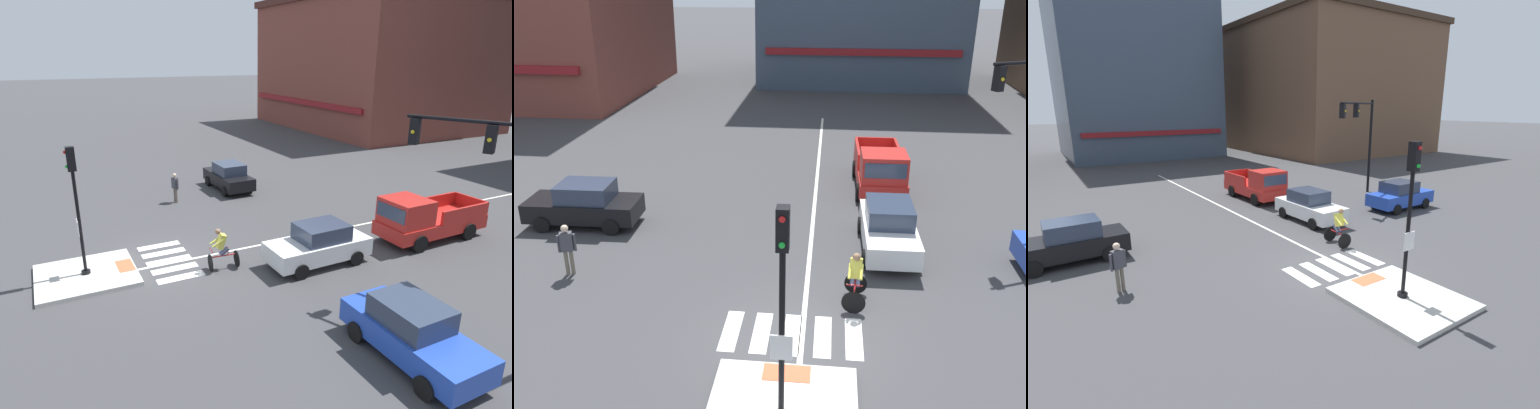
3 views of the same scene
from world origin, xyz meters
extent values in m
plane|color=#3D3D3F|center=(0.00, 0.00, 0.00)|extent=(300.00, 300.00, 0.00)
cube|color=beige|center=(0.00, -2.75, 0.07)|extent=(3.20, 3.54, 0.15)
cube|color=#DB5B38|center=(0.00, -1.33, 0.15)|extent=(1.10, 0.60, 0.01)
cylinder|color=black|center=(0.00, -2.75, 0.21)|extent=(0.32, 0.32, 0.12)
cylinder|color=black|center=(0.00, -2.75, 2.16)|extent=(0.12, 0.12, 3.79)
cube|color=white|center=(0.00, -2.82, 1.97)|extent=(0.44, 0.03, 0.56)
cube|color=black|center=(0.00, -2.75, 4.48)|extent=(0.24, 0.28, 0.84)
sphere|color=red|center=(0.00, -2.91, 4.73)|extent=(0.12, 0.12, 0.12)
sphere|color=green|center=(0.00, -2.91, 4.23)|extent=(0.12, 0.12, 0.12)
cube|color=silver|center=(-1.60, 0.39, 0.00)|extent=(0.44, 1.80, 0.01)
cube|color=silver|center=(-0.80, 0.39, 0.00)|extent=(0.44, 1.80, 0.01)
cube|color=silver|center=(0.00, 0.39, 0.00)|extent=(0.44, 1.80, 0.01)
cube|color=silver|center=(0.80, 0.39, 0.00)|extent=(0.44, 1.80, 0.01)
cube|color=silver|center=(1.60, 0.39, 0.00)|extent=(0.44, 1.80, 0.01)
cube|color=silver|center=(0.27, 10.00, 0.00)|extent=(0.14, 28.00, 0.01)
cylinder|color=black|center=(8.19, 7.77, 6.06)|extent=(4.91, 2.34, 0.11)
cube|color=black|center=(7.95, 7.66, 5.61)|extent=(0.36, 0.38, 0.80)
sphere|color=gold|center=(8.02, 7.50, 5.61)|extent=(0.12, 0.12, 0.12)
cube|color=black|center=(6.00, 6.76, 5.61)|extent=(0.36, 0.38, 0.80)
sphere|color=gold|center=(6.07, 6.61, 5.61)|extent=(0.12, 0.12, 0.12)
cube|color=brown|center=(-24.63, 31.33, 6.50)|extent=(21.71, 18.44, 13.00)
cube|color=#49241E|center=(-24.63, 31.33, 13.35)|extent=(22.36, 19.00, 0.70)
cube|color=maroon|center=(-24.63, 21.96, 3.10)|extent=(19.54, 0.30, 0.50)
cube|color=#2347B7|center=(8.83, 4.59, 0.65)|extent=(4.12, 1.74, 0.70)
cube|color=#2D384C|center=(8.68, 4.59, 1.32)|extent=(1.91, 1.50, 0.64)
cylinder|color=black|center=(10.09, 5.44, 0.30)|extent=(0.60, 0.19, 0.60)
cylinder|color=black|center=(10.11, 3.77, 0.30)|extent=(0.60, 0.19, 0.60)
cylinder|color=black|center=(7.55, 5.41, 0.30)|extent=(0.60, 0.19, 0.60)
cylinder|color=black|center=(7.57, 3.75, 0.30)|extent=(0.60, 0.19, 0.60)
cube|color=black|center=(-8.16, 6.45, 0.65)|extent=(4.14, 1.80, 0.70)
cube|color=#2D384C|center=(-8.01, 6.46, 1.32)|extent=(1.94, 1.53, 0.64)
cylinder|color=black|center=(-9.41, 5.59, 0.30)|extent=(0.60, 0.19, 0.60)
cylinder|color=black|center=(-9.45, 7.26, 0.30)|extent=(0.60, 0.19, 0.60)
cylinder|color=black|center=(-6.87, 5.65, 0.30)|extent=(0.60, 0.19, 0.60)
cylinder|color=black|center=(-6.91, 7.32, 0.30)|extent=(0.60, 0.19, 0.60)
cube|color=white|center=(2.85, 5.56, 0.65)|extent=(1.76, 4.13, 0.70)
cube|color=#2D384C|center=(2.85, 5.71, 1.32)|extent=(1.51, 1.92, 0.64)
cylinder|color=black|center=(3.71, 4.31, 0.30)|extent=(0.19, 0.60, 0.60)
cylinder|color=black|center=(2.04, 4.28, 0.30)|extent=(0.19, 0.60, 0.60)
cylinder|color=black|center=(3.67, 6.85, 0.30)|extent=(0.19, 0.60, 0.60)
cylinder|color=black|center=(2.00, 6.82, 0.30)|extent=(0.19, 0.60, 0.60)
cube|color=red|center=(2.94, 11.53, 0.68)|extent=(1.99, 5.13, 0.60)
cube|color=red|center=(2.96, 9.93, 1.53)|extent=(1.83, 1.73, 1.10)
cube|color=#2D384C|center=(2.98, 9.10, 1.61)|extent=(1.62, 0.11, 0.60)
cube|color=red|center=(3.81, 12.56, 1.28)|extent=(0.17, 2.81, 0.60)
cube|color=red|center=(2.03, 12.53, 1.28)|extent=(0.17, 2.81, 0.60)
cube|color=red|center=(2.89, 14.02, 1.28)|extent=(1.80, 0.13, 0.60)
cylinder|color=black|center=(3.88, 9.96, 0.38)|extent=(0.25, 0.76, 0.76)
cylinder|color=black|center=(2.05, 9.93, 0.38)|extent=(0.25, 0.76, 0.76)
cylinder|color=black|center=(3.82, 12.94, 0.38)|extent=(0.25, 0.76, 0.76)
cylinder|color=black|center=(2.00, 12.91, 0.38)|extent=(0.25, 0.76, 0.76)
cylinder|color=black|center=(1.60, 1.57, 0.33)|extent=(0.66, 0.10, 0.66)
cylinder|color=black|center=(1.69, 2.61, 0.33)|extent=(0.66, 0.10, 0.66)
cylinder|color=#B21E1E|center=(1.64, 2.09, 0.55)|extent=(0.13, 0.89, 0.05)
cylinder|color=#B21E1E|center=(1.66, 2.27, 0.73)|extent=(0.04, 0.04, 0.30)
cylinder|color=#B21E1E|center=(1.60, 1.62, 0.85)|extent=(0.44, 0.08, 0.04)
cylinder|color=#2D334C|center=(1.73, 2.10, 0.73)|extent=(0.16, 0.41, 0.33)
cylinder|color=#2D334C|center=(1.57, 2.12, 0.73)|extent=(0.16, 0.41, 0.33)
cube|color=#DBD64C|center=(1.64, 2.01, 1.16)|extent=(0.37, 0.41, 0.60)
sphere|color=#936B4C|center=(1.63, 1.89, 1.57)|extent=(0.22, 0.22, 0.22)
cylinder|color=#DBD64C|center=(1.78, 1.81, 1.16)|extent=(0.12, 0.46, 0.31)
cylinder|color=#DBD64C|center=(1.46, 1.84, 1.16)|extent=(0.12, 0.46, 0.31)
cylinder|color=#6B6051|center=(-7.16, 2.78, 0.41)|extent=(0.12, 0.12, 0.82)
cylinder|color=#6B6051|center=(-7.01, 2.83, 0.41)|extent=(0.12, 0.12, 0.82)
cube|color=#3F3F47|center=(-7.08, 2.80, 1.12)|extent=(0.41, 0.33, 0.60)
cylinder|color=#3F3F47|center=(-7.30, 2.73, 1.07)|extent=(0.09, 0.09, 0.56)
cylinder|color=#3F3F47|center=(-6.86, 2.88, 1.07)|extent=(0.09, 0.09, 0.56)
sphere|color=beige|center=(-7.08, 2.80, 1.56)|extent=(0.22, 0.22, 0.22)
camera|label=1|loc=(16.07, -3.69, 7.85)|focal=31.25mm
camera|label=2|loc=(0.76, -11.72, 8.67)|focal=39.26mm
camera|label=3|loc=(-8.98, -9.46, 5.82)|focal=26.49mm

